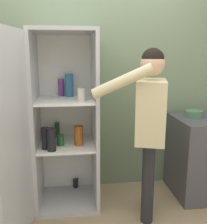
# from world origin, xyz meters

# --- Properties ---
(wall_back) EXTENTS (7.00, 0.06, 2.55)m
(wall_back) POSITION_xyz_m (0.00, 0.98, 1.27)
(wall_back) COLOR gray
(wall_back) RESTS_ON ground_plane
(refrigerator) EXTENTS (0.80, 1.23, 1.80)m
(refrigerator) POSITION_xyz_m (-0.41, 0.53, 0.90)
(refrigerator) COLOR #B7BABC
(refrigerator) RESTS_ON ground_plane
(person) EXTENTS (0.75, 0.58, 1.62)m
(person) POSITION_xyz_m (0.45, 0.26, 1.02)
(person) COLOR #262628
(person) RESTS_ON ground_plane
(counter) EXTENTS (0.71, 0.63, 0.88)m
(counter) POSITION_xyz_m (1.23, 0.61, 0.44)
(counter) COLOR #4C4C51
(counter) RESTS_ON ground_plane
(bowl) EXTENTS (0.19, 0.19, 0.07)m
(bowl) POSITION_xyz_m (1.09, 0.69, 0.92)
(bowl) COLOR #517F5B
(bowl) RESTS_ON counter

